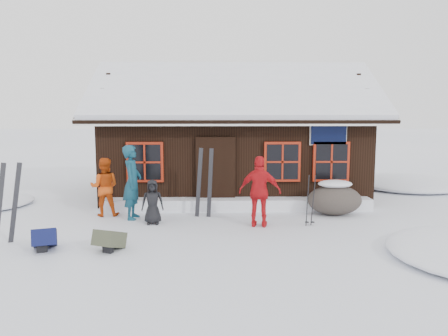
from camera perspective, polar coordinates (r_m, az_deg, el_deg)
The scene contains 14 objects.
ground at distance 10.28m, azimuth -6.14°, elevation -8.30°, with size 120.00×120.00×0.00m, color white.
mountain_hut at distance 14.90m, azimuth 1.18°, elevation 2.80°, with size 8.90×6.09×4.42m.
snow_drift at distance 12.40m, azimuth 1.69°, elevation -4.69°, with size 7.60×0.60×0.35m, color white.
snow_mounds at distance 12.08m, azimuth 2.50°, elevation -5.88°, with size 20.60×13.20×0.48m.
skier_teal at distance 11.51m, azimuth -11.89°, elevation -1.82°, with size 0.70×0.46×1.92m, color #113F52.
skier_orange_left at distance 12.04m, azimuth -15.35°, elevation -2.40°, with size 0.76×0.59×1.56m, color #C4430D.
skier_orange_right at distance 10.54m, azimuth 4.71°, elevation -3.09°, with size 1.01×0.42×1.72m, color red.
skier_crouched at distance 10.94m, azimuth -9.32°, elevation -4.40°, with size 0.54×0.35×1.11m, color black.
boulder at distance 12.17m, azimuth 14.24°, elevation -3.93°, with size 1.45×1.09×0.84m.
ski_pair_left at distance 10.24m, azimuth -26.45°, elevation -4.27°, with size 0.60×0.32×1.78m.
ski_pair_right at distance 11.47m, azimuth -2.57°, elevation -2.07°, with size 0.51×0.22×1.88m.
ski_poles at distance 10.86m, azimuth 11.21°, elevation -4.28°, with size 0.23×0.11×1.29m.
backpack_blue at distance 9.63m, azimuth -22.37°, elevation -8.90°, with size 0.46×0.61×0.33m, color #0F1441.
backpack_olive at distance 9.18m, azimuth -14.71°, elevation -9.42°, with size 0.44×0.58×0.32m, color #404431.
Camera 1 is at (0.88, -9.86, 2.78)m, focal length 35.00 mm.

